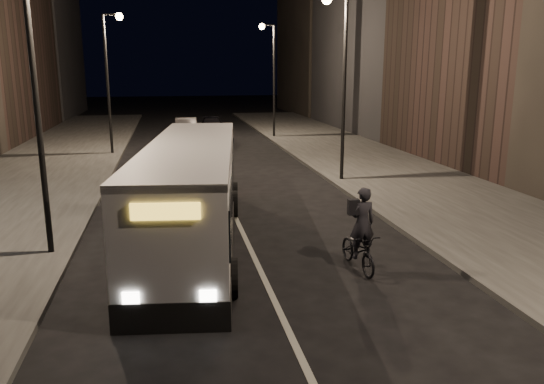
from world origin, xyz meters
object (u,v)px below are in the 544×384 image
streetlight_left_far (111,65)px  car_far (212,126)px  city_bus (192,190)px  cyclist_on_bicycle (359,242)px  streetlight_right_far (271,65)px  car_mid (186,127)px  streetlight_right_mid (339,64)px  car_near (214,135)px  streetlight_left_near (43,61)px

streetlight_left_far → car_far: bearing=55.6°
city_bus → cyclist_on_bicycle: bearing=-28.9°
streetlight_right_far → city_bus: bearing=-106.4°
city_bus → car_mid: city_bus is taller
streetlight_right_mid → streetlight_right_far: 16.00m
car_near → streetlight_right_far: bearing=44.0°
streetlight_left_near → streetlight_left_far: 18.00m
city_bus → streetlight_left_far: bearing=109.5°
streetlight_right_mid → streetlight_right_far: same height
streetlight_right_mid → car_mid: streetlight_right_mid is taller
cyclist_on_bicycle → car_near: (-1.76, 22.90, 0.01)m
cyclist_on_bicycle → streetlight_left_far: bearing=106.6°
streetlight_left_far → car_mid: 10.55m
streetlight_right_mid → streetlight_left_far: 14.62m
city_bus → car_near: bearing=90.5°
streetlight_left_far → car_near: streetlight_left_far is taller
streetlight_right_far → streetlight_left_far: 12.24m
city_bus → car_near: size_ratio=2.56×
car_mid → car_far: 2.41m
streetlight_left_near → city_bus: streetlight_left_near is taller
city_bus → car_far: city_bus is taller
streetlight_left_near → streetlight_left_far: size_ratio=1.00×
streetlight_left_far → streetlight_right_mid: bearing=-43.2°
streetlight_right_mid → city_bus: streetlight_right_mid is taller
car_far → car_mid: bearing=-146.1°
streetlight_right_far → city_bus: streetlight_right_far is taller
streetlight_right_mid → cyclist_on_bicycle: bearing=-104.7°
car_far → city_bus: bearing=-92.7°
streetlight_left_near → cyclist_on_bicycle: (7.89, -2.59, -4.61)m
streetlight_right_mid → streetlight_left_far: bearing=136.8°
streetlight_right_far → car_mid: (-6.17, 2.35, -4.62)m
streetlight_right_mid → car_near: 13.90m
streetlight_left_near → car_mid: streetlight_left_near is taller
streetlight_right_mid → cyclist_on_bicycle: size_ratio=3.58×
cyclist_on_bicycle → car_far: 30.20m
streetlight_left_near → car_near: streetlight_left_near is taller
streetlight_right_mid → streetlight_left_near: 13.33m
streetlight_right_mid → car_mid: bearing=108.6°
city_bus → car_far: bearing=91.5°
streetlight_left_near → streetlight_left_far: same height
car_far → streetlight_left_far: bearing=-121.1°
streetlight_left_near → city_bus: size_ratio=0.70×
streetlight_right_far → city_bus: 24.81m
streetlight_left_far → car_near: bearing=20.6°
car_far → streetlight_right_far: bearing=-37.9°
streetlight_left_near → streetlight_left_far: bearing=90.0°
streetlight_right_mid → city_bus: 10.88m
streetlight_right_mid → cyclist_on_bicycle: (-2.78, -10.59, -4.61)m
cyclist_on_bicycle → car_mid: (-3.40, 28.95, -0.01)m
streetlight_left_far → car_far: size_ratio=1.82×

